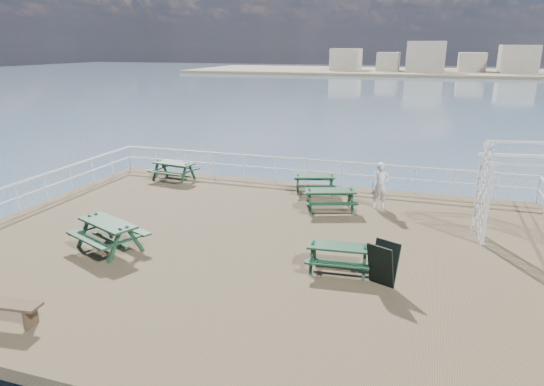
{
  "coord_description": "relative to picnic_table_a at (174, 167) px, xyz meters",
  "views": [
    {
      "loc": [
        4.78,
        -12.69,
        5.71
      ],
      "look_at": [
        0.09,
        1.64,
        1.1
      ],
      "focal_mm": 32.0,
      "sensor_mm": 36.0,
      "label": 1
    }
  ],
  "objects": [
    {
      "name": "picnic_table_b",
      "position": [
        7.4,
        -1.97,
        -0.01
      ],
      "size": [
        2.16,
        1.95,
        0.87
      ],
      "rotation": [
        0.0,
        0.0,
        0.34
      ],
      "color": "#12341E",
      "rests_on": "ground"
    },
    {
      "name": "picnic_table_a",
      "position": [
        0.0,
        0.0,
        0.0
      ],
      "size": [
        2.0,
        1.7,
        0.88
      ],
      "rotation": [
        0.0,
        0.0,
        -0.14
      ],
      "color": "#12341E",
      "rests_on": "ground"
    },
    {
      "name": "ground",
      "position": [
        5.79,
        -5.63,
        -0.71
      ],
      "size": [
        18.0,
        14.0,
        0.3
      ],
      "primitive_type": "cube",
      "color": "brown",
      "rests_on": "ground"
    },
    {
      "name": "sandwich_board",
      "position": [
        9.78,
        -7.13,
        -0.02
      ],
      "size": [
        0.82,
        0.73,
        1.11
      ],
      "rotation": [
        0.0,
        0.0,
        -0.41
      ],
      "color": "black",
      "rests_on": "ground"
    },
    {
      "name": "trellis_arbor",
      "position": [
        13.39,
        -2.87,
        0.79
      ],
      "size": [
        2.61,
        1.65,
        3.05
      ],
      "rotation": [
        0.0,
        0.0,
        0.14
      ],
      "color": "silver",
      "rests_on": "ground"
    },
    {
      "name": "picnic_table_c",
      "position": [
        6.35,
        0.06,
        -0.06
      ],
      "size": [
        1.92,
        1.71,
        0.79
      ],
      "rotation": [
        0.0,
        0.0,
        0.28
      ],
      "color": "#12341E",
      "rests_on": "ground"
    },
    {
      "name": "picnic_table_e",
      "position": [
        8.59,
        -6.66,
        -0.06
      ],
      "size": [
        1.74,
        1.46,
        0.79
      ],
      "rotation": [
        0.0,
        0.0,
        0.09
      ],
      "color": "#12341E",
      "rests_on": "ground"
    },
    {
      "name": "flat_bench_far",
      "position": [
        2.28,
        -11.43,
        -0.19
      ],
      "size": [
        1.76,
        0.6,
        0.5
      ],
      "rotation": [
        0.0,
        0.0,
        0.11
      ],
      "color": "brown",
      "rests_on": "ground"
    },
    {
      "name": "person",
      "position": [
        9.06,
        -1.11,
        0.28
      ],
      "size": [
        0.68,
        0.5,
        1.7
      ],
      "primitive_type": "imported",
      "rotation": [
        0.0,
        0.0,
        0.16
      ],
      "color": "silver",
      "rests_on": "ground"
    },
    {
      "name": "picnic_table_d",
      "position": [
        2.0,
        -7.37,
        0.05
      ],
      "size": [
        2.44,
        2.23,
        0.96
      ],
      "rotation": [
        0.0,
        0.0,
        -0.4
      ],
      "color": "#12341E",
      "rests_on": "ground"
    },
    {
      "name": "railing",
      "position": [
        5.72,
        -3.06,
        0.31
      ],
      "size": [
        17.77,
        13.76,
        1.1
      ],
      "color": "silver",
      "rests_on": "ground"
    },
    {
      "name": "sea_backdrop",
      "position": [
        18.33,
        128.44,
        -1.07
      ],
      "size": [
        300.0,
        300.0,
        9.2
      ],
      "color": "#3D5367",
      "rests_on": "ground"
    }
  ]
}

